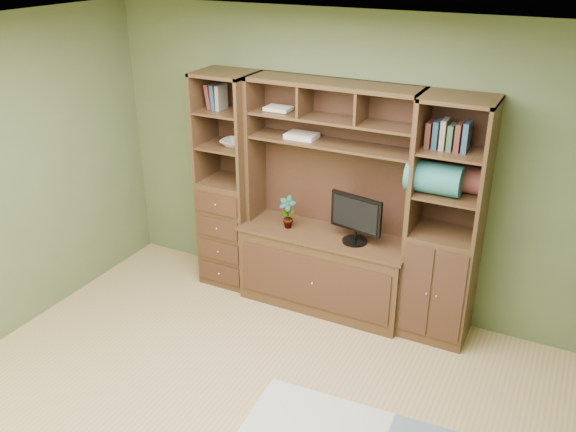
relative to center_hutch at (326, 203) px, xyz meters
The scene contains 10 objects.
room 1.76m from the center_hutch, 88.87° to the right, with size 4.60×4.10×2.64m.
center_hutch is the anchor object (origin of this frame).
left_tower 1.00m from the center_hutch, behind, with size 0.50×0.45×2.05m, color #492E19.
right_tower 1.03m from the center_hutch, ahead, with size 0.55×0.45×2.05m, color #492E19.
monitor 0.30m from the center_hutch, ahead, with size 0.48×0.21×0.59m, color black.
orchid 0.38m from the center_hutch, behind, with size 0.16×0.11×0.30m, color brown.
magazines 0.61m from the center_hutch, 161.97° to the left, with size 0.26×0.19×0.04m, color beige.
bowl 1.01m from the center_hutch, behind, with size 0.23×0.23×0.06m, color silver.
blanket_teal 0.98m from the center_hutch, ahead, with size 0.42×0.25×0.25m, color #2D7773.
blanket_red 1.15m from the center_hutch, ahead, with size 0.37×0.21×0.21m, color brown.
Camera 1 is at (1.84, -2.70, 3.10)m, focal length 38.00 mm.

